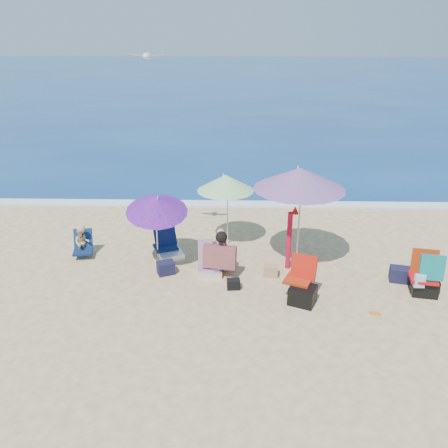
{
  "coord_description": "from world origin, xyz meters",
  "views": [
    {
      "loc": [
        -0.08,
        -8.06,
        4.99
      ],
      "look_at": [
        -0.3,
        1.0,
        1.1
      ],
      "focal_mm": 36.72,
      "sensor_mm": 36.0,
      "label": 1
    }
  ],
  "objects_px": {
    "camp_chair_left": "(302,289)",
    "umbrella_turquoise": "(300,178)",
    "person_center": "(220,252)",
    "person_left": "(82,242)",
    "umbrella_striped": "(226,183)",
    "seagull": "(147,56)",
    "furled_umbrella": "(290,235)",
    "chair_navy": "(168,248)",
    "camp_chair_right": "(425,279)",
    "umbrella_blue": "(157,204)",
    "chair_rainbow": "(209,265)"
  },
  "relations": [
    {
      "from": "camp_chair_right",
      "to": "chair_rainbow",
      "type": "bearing_deg",
      "value": 170.01
    },
    {
      "from": "umbrella_turquoise",
      "to": "person_center",
      "type": "distance_m",
      "value": 2.33
    },
    {
      "from": "umbrella_blue",
      "to": "camp_chair_left",
      "type": "distance_m",
      "value": 3.54
    },
    {
      "from": "chair_rainbow",
      "to": "person_left",
      "type": "distance_m",
      "value": 3.13
    },
    {
      "from": "person_left",
      "to": "seagull",
      "type": "height_order",
      "value": "seagull"
    },
    {
      "from": "camp_chair_left",
      "to": "umbrella_striped",
      "type": "bearing_deg",
      "value": 120.9
    },
    {
      "from": "chair_navy",
      "to": "person_left",
      "type": "height_order",
      "value": "person_left"
    },
    {
      "from": "chair_rainbow",
      "to": "person_center",
      "type": "distance_m",
      "value": 0.4
    },
    {
      "from": "umbrella_turquoise",
      "to": "person_center",
      "type": "xyz_separation_m",
      "value": [
        -1.69,
        -0.54,
        -1.52
      ]
    },
    {
      "from": "camp_chair_right",
      "to": "umbrella_turquoise",
      "type": "bearing_deg",
      "value": 151.88
    },
    {
      "from": "camp_chair_left",
      "to": "person_left",
      "type": "bearing_deg",
      "value": 159.47
    },
    {
      "from": "furled_umbrella",
      "to": "chair_navy",
      "type": "xyz_separation_m",
      "value": [
        -2.78,
        0.51,
        -0.62
      ]
    },
    {
      "from": "umbrella_blue",
      "to": "chair_navy",
      "type": "bearing_deg",
      "value": 76.81
    },
    {
      "from": "umbrella_striped",
      "to": "seagull",
      "type": "distance_m",
      "value": 3.32
    },
    {
      "from": "umbrella_blue",
      "to": "camp_chair_right",
      "type": "relative_size",
      "value": 1.95
    },
    {
      "from": "chair_rainbow",
      "to": "camp_chair_left",
      "type": "bearing_deg",
      "value": -30.26
    },
    {
      "from": "camp_chair_left",
      "to": "umbrella_turquoise",
      "type": "bearing_deg",
      "value": 88.36
    },
    {
      "from": "furled_umbrella",
      "to": "camp_chair_left",
      "type": "height_order",
      "value": "furled_umbrella"
    },
    {
      "from": "furled_umbrella",
      "to": "person_left",
      "type": "xyz_separation_m",
      "value": [
        -4.8,
        0.47,
        -0.46
      ]
    },
    {
      "from": "umbrella_turquoise",
      "to": "umbrella_blue",
      "type": "bearing_deg",
      "value": -174.97
    },
    {
      "from": "chair_navy",
      "to": "camp_chair_right",
      "type": "xyz_separation_m",
      "value": [
        5.4,
        -1.56,
        0.14
      ]
    },
    {
      "from": "umbrella_turquoise",
      "to": "person_center",
      "type": "bearing_deg",
      "value": -162.19
    },
    {
      "from": "chair_navy",
      "to": "person_left",
      "type": "distance_m",
      "value": 2.03
    },
    {
      "from": "camp_chair_right",
      "to": "person_center",
      "type": "bearing_deg",
      "value": 169.45
    },
    {
      "from": "person_center",
      "to": "camp_chair_left",
      "type": "bearing_deg",
      "value": -33.79
    },
    {
      "from": "chair_navy",
      "to": "seagull",
      "type": "xyz_separation_m",
      "value": [
        -0.26,
        0.21,
        4.27
      ]
    },
    {
      "from": "person_left",
      "to": "seagull",
      "type": "relative_size",
      "value": 1.07
    },
    {
      "from": "chair_navy",
      "to": "person_center",
      "type": "height_order",
      "value": "person_center"
    },
    {
      "from": "furled_umbrella",
      "to": "person_left",
      "type": "bearing_deg",
      "value": 174.44
    },
    {
      "from": "umbrella_striped",
      "to": "camp_chair_left",
      "type": "relative_size",
      "value": 2.05
    },
    {
      "from": "camp_chair_left",
      "to": "umbrella_blue",
      "type": "bearing_deg",
      "value": 155.59
    },
    {
      "from": "umbrella_turquoise",
      "to": "chair_navy",
      "type": "height_order",
      "value": "umbrella_turquoise"
    },
    {
      "from": "chair_navy",
      "to": "camp_chair_left",
      "type": "bearing_deg",
      "value": -32.98
    },
    {
      "from": "umbrella_striped",
      "to": "umbrella_blue",
      "type": "height_order",
      "value": "umbrella_blue"
    },
    {
      "from": "umbrella_blue",
      "to": "furled_umbrella",
      "type": "bearing_deg",
      "value": 0.1
    },
    {
      "from": "umbrella_turquoise",
      "to": "umbrella_blue",
      "type": "distance_m",
      "value": 3.12
    },
    {
      "from": "umbrella_blue",
      "to": "chair_rainbow",
      "type": "relative_size",
      "value": 2.68
    },
    {
      "from": "camp_chair_left",
      "to": "chair_navy",
      "type": "bearing_deg",
      "value": 147.02
    },
    {
      "from": "person_center",
      "to": "seagull",
      "type": "height_order",
      "value": "seagull"
    },
    {
      "from": "camp_chair_left",
      "to": "seagull",
      "type": "relative_size",
      "value": 1.21
    },
    {
      "from": "furled_umbrella",
      "to": "chair_rainbow",
      "type": "relative_size",
      "value": 2.15
    },
    {
      "from": "camp_chair_left",
      "to": "seagull",
      "type": "height_order",
      "value": "seagull"
    },
    {
      "from": "umbrella_turquoise",
      "to": "seagull",
      "type": "height_order",
      "value": "seagull"
    },
    {
      "from": "umbrella_turquoise",
      "to": "camp_chair_left",
      "type": "bearing_deg",
      "value": -91.64
    },
    {
      "from": "person_center",
      "to": "person_left",
      "type": "height_order",
      "value": "person_center"
    },
    {
      "from": "person_center",
      "to": "umbrella_blue",
      "type": "bearing_deg",
      "value": 168.83
    },
    {
      "from": "camp_chair_left",
      "to": "camp_chair_right",
      "type": "distance_m",
      "value": 2.53
    },
    {
      "from": "umbrella_turquoise",
      "to": "furled_umbrella",
      "type": "height_order",
      "value": "umbrella_turquoise"
    },
    {
      "from": "umbrella_striped",
      "to": "person_center",
      "type": "bearing_deg",
      "value": -92.97
    },
    {
      "from": "umbrella_blue",
      "to": "camp_chair_right",
      "type": "xyz_separation_m",
      "value": [
        5.52,
        -1.04,
        -1.17
      ]
    }
  ]
}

